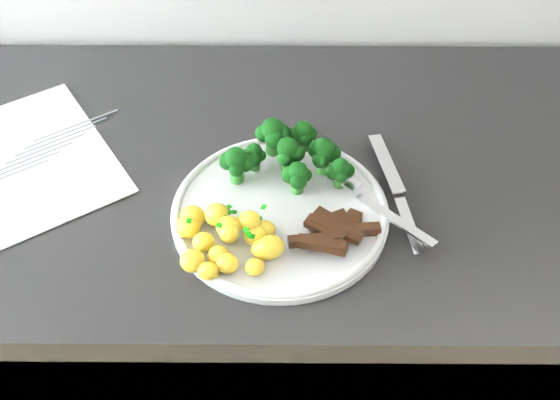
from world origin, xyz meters
TOP-DOWN VIEW (x-y plane):
  - counter at (0.11, 1.68)m, footprint 2.33×0.58m
  - recipe_paper at (-0.18, 1.70)m, footprint 0.32×0.34m
  - plate at (0.18, 1.59)m, footprint 0.29×0.29m
  - broccoli at (0.18, 1.66)m, footprint 0.18×0.11m
  - potatoes at (0.12, 1.53)m, footprint 0.14×0.11m
  - beef_strips at (0.24, 1.55)m, footprint 0.12×0.09m
  - fork at (0.30, 1.59)m, footprint 0.14×0.16m
  - knife at (0.34, 1.60)m, footprint 0.05×0.22m

SIDE VIEW (x-z plane):
  - counter at x=0.11m, z-range 0.00..0.87m
  - recipe_paper at x=-0.18m, z-range 0.87..0.88m
  - plate at x=0.18m, z-range 0.87..0.89m
  - knife at x=0.34m, z-range 0.87..0.89m
  - fork at x=0.30m, z-range 0.88..0.90m
  - beef_strips at x=0.24m, z-range 0.88..0.91m
  - potatoes at x=0.12m, z-range 0.88..0.92m
  - broccoli at x=0.18m, z-range 0.89..0.95m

